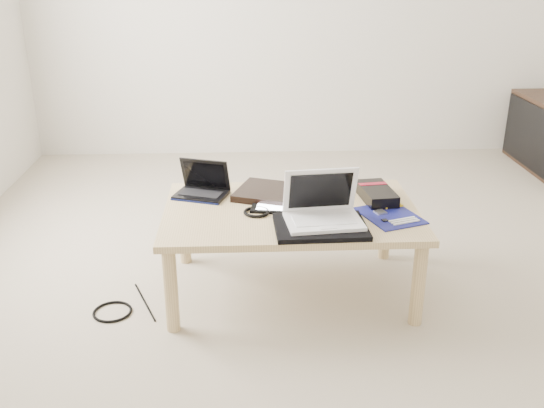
{
  "coord_description": "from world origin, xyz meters",
  "views": [
    {
      "loc": [
        -0.44,
        -2.55,
        1.41
      ],
      "look_at": [
        -0.32,
        -0.13,
        0.43
      ],
      "focal_mm": 40.0,
      "sensor_mm": 36.0,
      "label": 1
    }
  ],
  "objects_px": {
    "coffee_table": "(291,219)",
    "netbook": "(202,188)",
    "gpu_box": "(376,194)",
    "white_laptop": "(323,210)"
  },
  "relations": [
    {
      "from": "coffee_table",
      "to": "netbook",
      "type": "height_order",
      "value": "netbook"
    },
    {
      "from": "coffee_table",
      "to": "gpu_box",
      "type": "height_order",
      "value": "gpu_box"
    },
    {
      "from": "gpu_box",
      "to": "white_laptop",
      "type": "bearing_deg",
      "value": -136.19
    },
    {
      "from": "gpu_box",
      "to": "coffee_table",
      "type": "bearing_deg",
      "value": -166.59
    },
    {
      "from": "white_laptop",
      "to": "gpu_box",
      "type": "relative_size",
      "value": 1.2
    },
    {
      "from": "white_laptop",
      "to": "gpu_box",
      "type": "bearing_deg",
      "value": 43.81
    },
    {
      "from": "netbook",
      "to": "white_laptop",
      "type": "height_order",
      "value": "white_laptop"
    },
    {
      "from": "coffee_table",
      "to": "gpu_box",
      "type": "relative_size",
      "value": 4.08
    },
    {
      "from": "coffee_table",
      "to": "netbook",
      "type": "relative_size",
      "value": 4.06
    },
    {
      "from": "white_laptop",
      "to": "gpu_box",
      "type": "height_order",
      "value": "white_laptop"
    }
  ]
}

